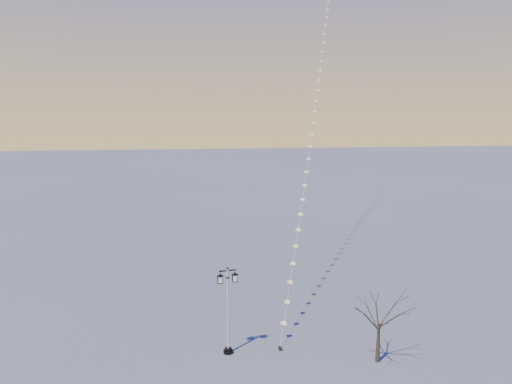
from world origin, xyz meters
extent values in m
plane|color=slate|center=(0.00, 0.00, 0.00)|extent=(300.00, 300.00, 0.00)
cylinder|color=black|center=(-1.82, 2.04, 0.08)|extent=(0.55, 0.55, 0.16)
cylinder|color=black|center=(-1.82, 2.04, 0.23)|extent=(0.40, 0.40, 0.14)
cylinder|color=silver|center=(-1.82, 2.04, 2.62)|extent=(0.13, 0.13, 4.65)
cylinder|color=black|center=(-1.82, 2.04, 4.40)|extent=(0.20, 0.20, 0.06)
cube|color=black|center=(-1.82, 2.04, 4.79)|extent=(0.94, 0.22, 0.06)
sphere|color=black|center=(-1.82, 2.04, 4.91)|extent=(0.14, 0.14, 0.14)
pyramid|color=black|center=(-2.23, 1.97, 4.65)|extent=(0.43, 0.43, 0.14)
cube|color=beige|center=(-2.23, 1.97, 4.34)|extent=(0.26, 0.26, 0.34)
cube|color=black|center=(-2.23, 1.97, 4.15)|extent=(0.30, 0.30, 0.04)
pyramid|color=black|center=(-1.41, 2.11, 4.65)|extent=(0.43, 0.43, 0.14)
cube|color=beige|center=(-1.41, 2.11, 4.34)|extent=(0.26, 0.26, 0.34)
cube|color=black|center=(-1.41, 2.11, 4.15)|extent=(0.30, 0.30, 0.04)
cone|color=#32291B|center=(6.09, -0.07, 1.07)|extent=(0.25, 0.25, 2.14)
cylinder|color=black|center=(1.12, 1.97, 0.11)|extent=(0.23, 0.23, 0.23)
cylinder|color=black|center=(1.12, 1.97, 0.14)|extent=(0.03, 0.03, 0.28)
cone|color=#D94718|center=(8.59, 23.52, 15.92)|extent=(0.09, 0.09, 0.32)
cylinder|color=white|center=(1.12, 1.97, 0.68)|extent=(0.02, 0.02, 0.90)
camera|label=1|loc=(-4.07, -24.88, 13.52)|focal=36.14mm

